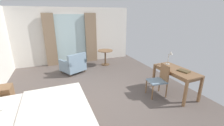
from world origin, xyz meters
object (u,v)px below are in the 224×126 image
Objects in this scene: desk_lamp at (170,55)px; closed_book at (184,71)px; nightstand at (1,97)px; round_cafe_table at (105,54)px; bed at (34,120)px; writing_desk at (176,72)px; armchair_by_window at (74,65)px; desk_chair at (160,79)px.

desk_lamp is 1.45× the size of closed_book.
round_cafe_table is at bearing 30.75° from nightstand.
writing_desk is (3.71, 0.15, 0.41)m from bed.
armchair_by_window is (-2.52, 2.78, -0.33)m from writing_desk.
nightstand is (-0.86, 1.29, 0.00)m from bed.
bed is at bearing -56.34° from nightstand.
closed_book is at bearing -16.16° from nightstand.
desk_chair is at bearing -150.38° from desk_lamp.
armchair_by_window is at bearing 116.32° from closed_book.
round_cafe_table is at bearing 111.78° from desk_lamp.
bed is 4.08× the size of nightstand.
closed_book is (4.63, -1.34, 0.52)m from nightstand.
armchair_by_window is at bearing -162.47° from round_cafe_table.
nightstand is at bearing 165.61° from desk_chair.
writing_desk reaches higher than round_cafe_table.
desk_lamp is (4.68, -0.71, 0.81)m from nightstand.
bed is at bearing -177.72° from writing_desk.
bed reaches higher than closed_book.
desk_chair is 0.88m from desk_lamp.
armchair_by_window is at bearing 67.86° from bed.
writing_desk is at bearing 2.28° from bed.
round_cafe_table is at bearing 107.29° from writing_desk.
armchair_by_window is (-2.63, 2.35, -0.73)m from desk_lamp.
nightstand is 0.49× the size of armchair_by_window.
closed_book is at bearing -95.25° from desk_lamp.
desk_lamp is 3.60m from armchair_by_window.
desk_chair is at bearing -14.39° from nightstand.
closed_book is 3.63m from round_cafe_table.
desk_lamp is at bearing -8.59° from nightstand.
closed_book is 3.96m from armchair_by_window.
round_cafe_table is at bearing 51.62° from bed.
writing_desk is 1.90× the size of round_cafe_table.
round_cafe_table is (-1.07, 3.46, -0.27)m from closed_book.
round_cafe_table is (-1.01, 3.26, -0.16)m from writing_desk.
desk_lamp is 0.42× the size of armchair_by_window.
desk_lamp is 3.09m from round_cafe_table.
round_cafe_table is (-1.13, 2.82, -0.55)m from desk_lamp.
desk_chair is at bearing 169.07° from writing_desk.
bed is 3.80m from closed_book.
nightstand is at bearing 171.41° from desk_lamp.
nightstand is at bearing 149.33° from closed_book.
desk_lamp reaches higher than nightstand.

